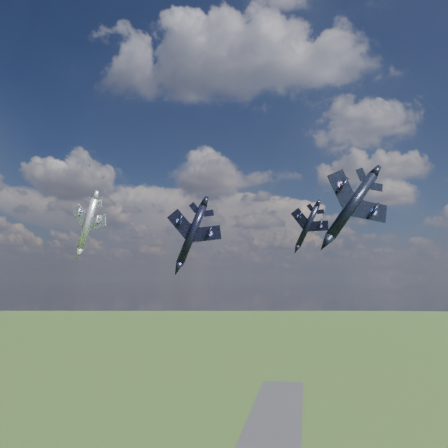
% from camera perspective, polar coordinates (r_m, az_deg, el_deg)
% --- Properties ---
extents(jet_lead_navy, '(14.30, 17.82, 7.42)m').
position_cam_1_polar(jet_lead_navy, '(83.57, -4.23, -1.32)').
color(jet_lead_navy, black).
extents(jet_right_navy, '(13.79, 16.19, 8.20)m').
position_cam_1_polar(jet_right_navy, '(56.93, 16.34, 2.31)').
color(jet_right_navy, black).
extents(jet_high_navy, '(11.95, 15.03, 6.94)m').
position_cam_1_polar(jet_high_navy, '(102.36, 10.86, -0.24)').
color(jet_high_navy, black).
extents(jet_left_silver, '(15.66, 18.14, 6.71)m').
position_cam_1_polar(jet_left_silver, '(97.31, -17.41, 0.04)').
color(jet_left_silver, '#A6ABB1').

